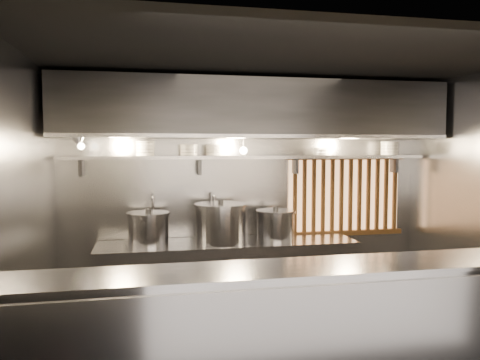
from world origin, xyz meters
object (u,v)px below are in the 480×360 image
object	(u,v)px
stock_pot_left	(148,228)
heat_lamp	(78,141)
stock_pot_mid	(221,223)
stock_pot_right	(276,225)
pendant_bulb	(243,150)

from	to	relation	value
stock_pot_left	heat_lamp	bearing A→B (deg)	-156.09
stock_pot_mid	stock_pot_right	distance (m)	0.68
pendant_bulb	stock_pot_left	world-z (taller)	pendant_bulb
heat_lamp	stock_pot_mid	xyz separation A→B (m)	(1.51, 0.23, -0.94)
heat_lamp	pendant_bulb	world-z (taller)	heat_lamp
heat_lamp	stock_pot_mid	distance (m)	1.79
heat_lamp	pendant_bulb	bearing A→B (deg)	11.00
pendant_bulb	heat_lamp	bearing A→B (deg)	-169.00
stock_pot_mid	stock_pot_right	xyz separation A→B (m)	(0.67, 0.06, -0.05)
stock_pot_left	stock_pot_right	world-z (taller)	stock_pot_left
stock_pot_left	pendant_bulb	bearing A→B (deg)	2.25
heat_lamp	stock_pot_mid	size ratio (longest dim) A/B	0.49
pendant_bulb	stock_pot_right	bearing A→B (deg)	-7.71
stock_pot_left	stock_pot_mid	size ratio (longest dim) A/B	0.78
heat_lamp	pendant_bulb	size ratio (longest dim) A/B	1.87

